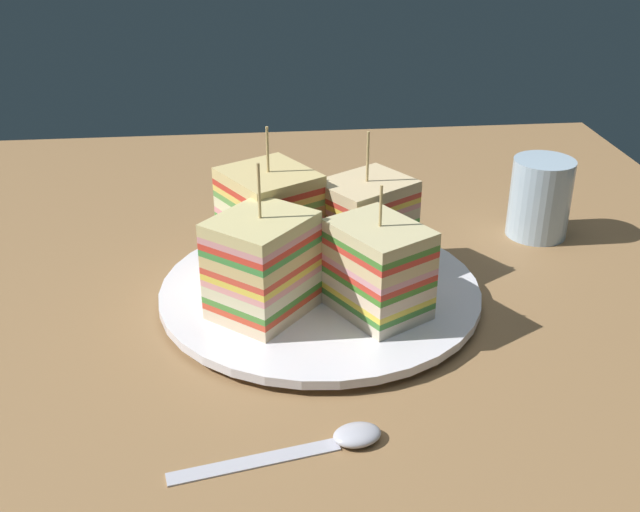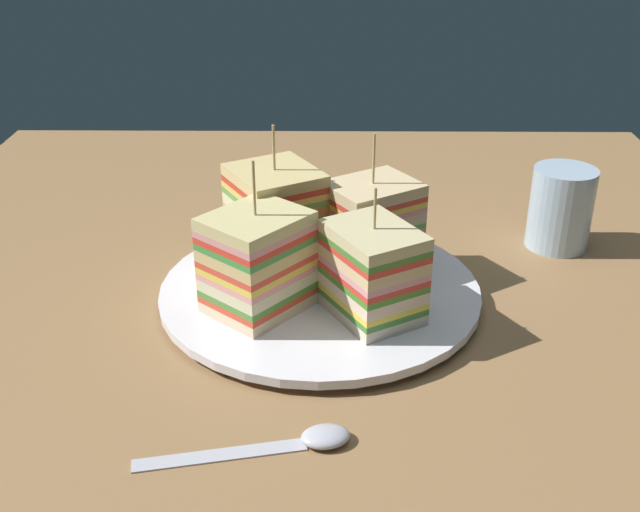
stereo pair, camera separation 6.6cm
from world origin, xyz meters
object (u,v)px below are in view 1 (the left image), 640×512
at_px(sandwich_wedge_1, 378,269).
at_px(chip_pile, 318,269).
at_px(spoon, 327,442).
at_px(sandwich_wedge_0, 262,266).
at_px(drinking_glass, 539,204).
at_px(sandwich_wedge_3, 270,219).
at_px(plate, 320,292).
at_px(sandwich_wedge_2, 365,223).

xyz_separation_m(sandwich_wedge_1, chip_pile, (-0.06, -0.04, -0.03)).
relative_size(sandwich_wedge_1, spoon, 0.77).
bearing_deg(sandwich_wedge_0, sandwich_wedge_1, -55.07).
height_order(chip_pile, drinking_glass, drinking_glass).
xyz_separation_m(sandwich_wedge_1, sandwich_wedge_3, (-0.09, -0.08, 0.01)).
bearing_deg(chip_pile, drinking_glass, 112.81).
xyz_separation_m(plate, sandwich_wedge_2, (-0.04, 0.05, 0.05)).
relative_size(plate, chip_pile, 3.81).
bearing_deg(sandwich_wedge_1, drinking_glass, -81.17).
bearing_deg(plate, sandwich_wedge_3, -139.21).
bearing_deg(sandwich_wedge_0, spoon, -126.78).
bearing_deg(sandwich_wedge_2, sandwich_wedge_1, 55.25).
relative_size(sandwich_wedge_1, sandwich_wedge_3, 0.85).
xyz_separation_m(sandwich_wedge_0, sandwich_wedge_3, (-0.08, 0.01, 0.00)).
bearing_deg(sandwich_wedge_0, plate, -14.01).
bearing_deg(chip_pile, sandwich_wedge_3, -130.70).
bearing_deg(sandwich_wedge_1, spoon, 128.54).
height_order(sandwich_wedge_2, chip_pile, sandwich_wedge_2).
relative_size(plate, sandwich_wedge_3, 2.13).
relative_size(spoon, drinking_glass, 1.76).
xyz_separation_m(sandwich_wedge_2, sandwich_wedge_3, (-0.01, -0.09, 0.01)).
height_order(plate, chip_pile, chip_pile).
bearing_deg(sandwich_wedge_3, drinking_glass, 73.43).
relative_size(plate, drinking_glass, 3.43).
distance_m(sandwich_wedge_1, spoon, 0.17).
bearing_deg(chip_pile, plate, 3.73).
bearing_deg(sandwich_wedge_1, sandwich_wedge_0, 54.29).
relative_size(sandwich_wedge_0, spoon, 0.90).
bearing_deg(drinking_glass, sandwich_wedge_3, -76.60).
bearing_deg(chip_pile, sandwich_wedge_1, 36.85).
bearing_deg(sandwich_wedge_3, sandwich_wedge_2, 56.58).
bearing_deg(sandwich_wedge_0, sandwich_wedge_2, -10.58).
relative_size(sandwich_wedge_0, sandwich_wedge_3, 0.98).
height_order(plate, sandwich_wedge_3, sandwich_wedge_3).
xyz_separation_m(sandwich_wedge_3, spoon, (0.24, 0.03, -0.06)).
xyz_separation_m(sandwich_wedge_2, drinking_glass, (-0.07, 0.19, -0.02)).
xyz_separation_m(sandwich_wedge_1, spoon, (0.15, -0.06, -0.05)).
distance_m(spoon, drinking_glass, 0.40).
bearing_deg(sandwich_wedge_2, drinking_glass, 167.78).
bearing_deg(drinking_glass, sandwich_wedge_2, -69.59).
distance_m(sandwich_wedge_0, spoon, 0.17).
height_order(spoon, drinking_glass, drinking_glass).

